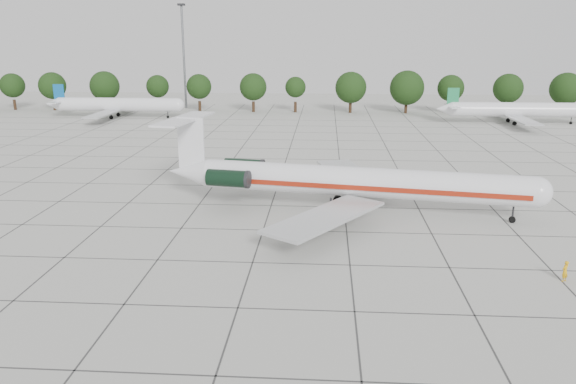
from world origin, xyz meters
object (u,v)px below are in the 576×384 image
bg_airliner_d (516,110)px  floodlight_mast (184,50)px  ground_crew (565,271)px  main_airliner (340,180)px  bg_airliner_b (117,105)px

bg_airliner_d → floodlight_mast: size_ratio=1.11×
ground_crew → main_airliner: bearing=-81.3°
bg_airliner_b → floodlight_mast: size_ratio=1.11×
main_airliner → bg_airliner_b: size_ratio=1.42×
bg_airliner_d → main_airliner: bearing=-121.1°
main_airliner → bg_airliner_d: 73.86m
main_airliner → bg_airliner_b: 82.11m
ground_crew → bg_airliner_d: bg_airliner_d is taller
bg_airliner_d → floodlight_mast: floodlight_mast is taller
bg_airliner_d → bg_airliner_b: bearing=177.9°
floodlight_mast → bg_airliner_d: bearing=-16.3°
bg_airliner_d → floodlight_mast: 79.66m
bg_airliner_b → bg_airliner_d: bearing=-2.1°
main_airliner → bg_airliner_b: bearing=135.5°
bg_airliner_d → ground_crew: bearing=-105.1°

